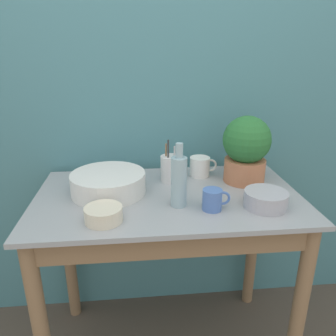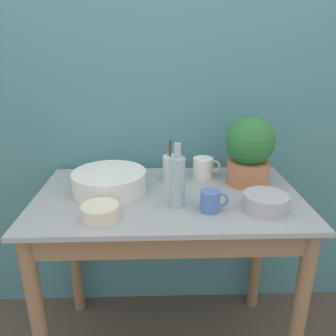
% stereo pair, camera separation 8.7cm
% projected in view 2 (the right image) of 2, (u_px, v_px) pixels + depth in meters
% --- Properties ---
extents(wall_back, '(6.00, 0.05, 2.40)m').
position_uv_depth(wall_back, '(166.00, 99.00, 1.62)').
color(wall_back, teal).
rests_on(wall_back, ground_plane).
extents(counter_table, '(1.12, 0.65, 0.85)m').
position_uv_depth(counter_table, '(168.00, 236.00, 1.44)').
color(counter_table, '#846647').
rests_on(counter_table, ground_plane).
extents(potted_plant, '(0.22, 0.22, 0.31)m').
position_uv_depth(potted_plant, '(250.00, 150.00, 1.45)').
color(potted_plant, '#B7704C').
rests_on(potted_plant, counter_table).
extents(bowl_wash_large, '(0.32, 0.32, 0.09)m').
position_uv_depth(bowl_wash_large, '(109.00, 182.00, 1.41)').
color(bowl_wash_large, silver).
rests_on(bowl_wash_large, counter_table).
extents(bottle_tall, '(0.06, 0.06, 0.26)m').
position_uv_depth(bottle_tall, '(177.00, 181.00, 1.26)').
color(bottle_tall, '#93B2BC').
rests_on(bottle_tall, counter_table).
extents(mug_blue, '(0.11, 0.08, 0.08)m').
position_uv_depth(mug_blue, '(211.00, 201.00, 1.24)').
color(mug_blue, '#4C70B7').
rests_on(mug_blue, counter_table).
extents(mug_white, '(0.13, 0.10, 0.09)m').
position_uv_depth(mug_white, '(203.00, 167.00, 1.57)').
color(mug_white, white).
rests_on(mug_white, counter_table).
extents(bowl_small_steel, '(0.17, 0.17, 0.07)m').
position_uv_depth(bowl_small_steel, '(265.00, 202.00, 1.25)').
color(bowl_small_steel, '#A8A8B2').
rests_on(bowl_small_steel, counter_table).
extents(bowl_small_cream, '(0.14, 0.14, 0.05)m').
position_uv_depth(bowl_small_cream, '(100.00, 212.00, 1.19)').
color(bowl_small_cream, beige).
rests_on(bowl_small_cream, counter_table).
extents(utensil_cup, '(0.09, 0.09, 0.20)m').
position_uv_depth(utensil_cup, '(172.00, 168.00, 1.51)').
color(utensil_cup, silver).
rests_on(utensil_cup, counter_table).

